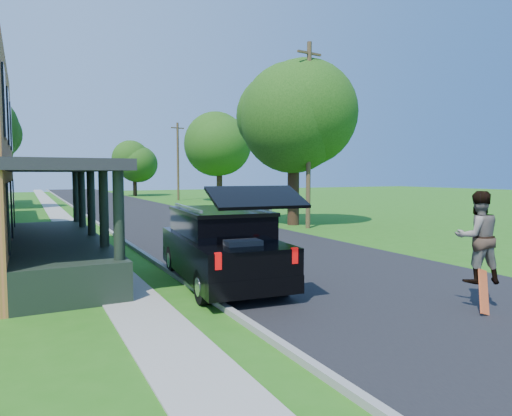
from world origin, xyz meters
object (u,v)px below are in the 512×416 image
black_suv (222,246)px  skateboarder (477,237)px  utility_pole_near (309,134)px  tree_right_near (293,115)px

black_suv → skateboarder: (3.87, -4.41, 0.53)m
black_suv → utility_pole_near: size_ratio=0.60×
utility_pole_near → black_suv: bearing=-140.2°
black_suv → skateboarder: bearing=-43.2°
black_suv → utility_pole_near: 13.02m
black_suv → tree_right_near: size_ratio=0.63×
skateboarder → utility_pole_near: (4.71, 13.41, 3.34)m
skateboarder → utility_pole_near: size_ratio=0.20×
black_suv → tree_right_near: bearing=56.5°
skateboarder → tree_right_near: bearing=-84.7°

